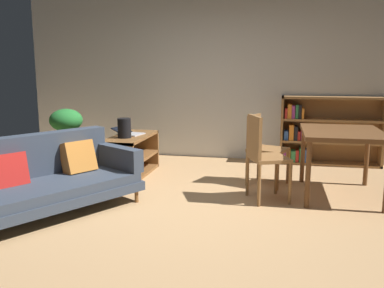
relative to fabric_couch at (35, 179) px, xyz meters
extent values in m
plane|color=tan|center=(1.50, 0.46, -0.36)|extent=(8.16, 8.16, 0.00)
cube|color=silver|center=(1.50, 3.16, 0.99)|extent=(6.80, 0.10, 2.70)
cylinder|color=brown|center=(0.89, 0.56, -0.29)|extent=(0.04, 0.04, 0.14)
cylinder|color=brown|center=(0.25, 0.94, -0.29)|extent=(0.04, 0.04, 0.14)
cube|color=#384251|center=(0.08, -0.06, -0.17)|extent=(1.80, 2.21, 0.10)
cube|color=#384251|center=(0.08, -0.06, -0.07)|extent=(1.72, 2.12, 0.10)
cube|color=#384251|center=(-0.21, 0.11, 0.20)|extent=(1.17, 1.79, 0.45)
cube|color=#384251|center=(0.57, 0.76, 0.10)|extent=(0.78, 0.54, 0.26)
cube|color=red|center=(-0.18, -0.15, 0.12)|extent=(0.34, 0.38, 0.35)
cube|color=orange|center=(0.23, 0.51, 0.13)|extent=(0.40, 0.43, 0.38)
cube|color=brown|center=(0.41, 2.26, -0.08)|extent=(0.46, 0.04, 0.56)
cube|color=brown|center=(0.41, 1.17, -0.08)|extent=(0.46, 0.04, 0.56)
cube|color=brown|center=(0.41, 1.71, -0.12)|extent=(0.46, 1.09, 0.04)
cube|color=brown|center=(0.41, 1.71, 0.18)|extent=(0.46, 1.13, 0.04)
cube|color=brown|center=(0.41, 1.71, -0.34)|extent=(0.46, 1.09, 0.04)
cube|color=silver|center=(0.42, 1.78, 0.21)|extent=(0.27, 0.33, 0.02)
cube|color=black|center=(0.23, 1.82, 0.25)|extent=(0.24, 0.31, 0.09)
cylinder|color=black|center=(0.39, 1.52, 0.33)|extent=(0.18, 0.18, 0.26)
cylinder|color=slate|center=(0.39, 1.52, 0.38)|extent=(0.10, 0.10, 0.01)
cylinder|color=#9E9389|center=(-0.49, 1.57, -0.26)|extent=(0.33, 0.33, 0.21)
cylinder|color=#287A33|center=(-0.36, 1.60, 0.10)|extent=(0.32, 0.12, 0.53)
cylinder|color=#287A33|center=(-0.51, 1.64, 0.08)|extent=(0.08, 0.19, 0.48)
cylinder|color=#287A33|center=(-0.54, 1.57, 0.02)|extent=(0.15, 0.06, 0.37)
cylinder|color=#287A33|center=(-0.48, 1.52, 0.04)|extent=(0.07, 0.15, 0.40)
ellipsoid|color=#287A33|center=(-0.49, 1.57, 0.41)|extent=(0.45, 0.45, 0.32)
cylinder|color=brown|center=(2.74, 1.82, 0.00)|extent=(0.06, 0.06, 0.73)
cylinder|color=brown|center=(2.74, 0.77, 0.00)|extent=(0.06, 0.06, 0.73)
cylinder|color=brown|center=(3.53, 1.82, 0.00)|extent=(0.06, 0.06, 0.73)
cube|color=brown|center=(3.14, 1.29, 0.39)|extent=(0.89, 1.16, 0.05)
cylinder|color=olive|center=(2.56, 1.71, -0.14)|extent=(0.04, 0.04, 0.44)
cylinder|color=olive|center=(2.43, 1.36, -0.14)|extent=(0.04, 0.04, 0.44)
cylinder|color=olive|center=(2.17, 1.85, -0.14)|extent=(0.04, 0.04, 0.44)
cylinder|color=olive|center=(2.04, 1.50, -0.14)|extent=(0.04, 0.04, 0.44)
cube|color=olive|center=(2.30, 1.60, 0.10)|extent=(0.56, 0.54, 0.04)
cube|color=olive|center=(2.11, 1.68, 0.33)|extent=(0.16, 0.35, 0.42)
cylinder|color=olive|center=(2.41, 1.21, -0.13)|extent=(0.04, 0.04, 0.47)
cylinder|color=olive|center=(2.57, 0.84, -0.13)|extent=(0.04, 0.04, 0.47)
cylinder|color=olive|center=(2.08, 1.07, -0.13)|extent=(0.04, 0.04, 0.47)
cylinder|color=olive|center=(2.24, 0.70, -0.13)|extent=(0.04, 0.04, 0.47)
cube|color=olive|center=(2.32, 0.96, 0.12)|extent=(0.53, 0.56, 0.04)
cube|color=olive|center=(2.16, 0.89, 0.38)|extent=(0.18, 0.38, 0.46)
cube|color=olive|center=(2.47, 2.95, 0.17)|extent=(0.04, 0.30, 1.06)
cube|color=olive|center=(3.96, 2.95, 0.17)|extent=(0.04, 0.30, 1.06)
cube|color=olive|center=(3.21, 2.95, 0.68)|extent=(1.52, 0.30, 0.04)
cube|color=olive|center=(3.21, 2.95, -0.35)|extent=(1.52, 0.30, 0.04)
cube|color=olive|center=(3.21, 3.08, 0.17)|extent=(1.49, 0.04, 1.06)
cube|color=olive|center=(3.21, 2.95, 0.00)|extent=(1.49, 0.29, 0.04)
cube|color=olive|center=(3.21, 2.95, 0.34)|extent=(1.49, 0.29, 0.04)
cube|color=#993884|center=(2.53, 2.93, -0.24)|extent=(0.05, 0.22, 0.17)
cube|color=gold|center=(2.59, 2.92, -0.22)|extent=(0.06, 0.18, 0.21)
cube|color=#337F47|center=(2.66, 2.93, -0.24)|extent=(0.07, 0.21, 0.17)
cube|color=red|center=(2.72, 2.92, -0.24)|extent=(0.05, 0.19, 0.18)
cube|color=#337F47|center=(2.79, 2.93, -0.22)|extent=(0.06, 0.20, 0.22)
cube|color=#2D5199|center=(2.85, 2.93, -0.23)|extent=(0.05, 0.21, 0.20)
cube|color=#2D5199|center=(2.54, 2.92, 0.09)|extent=(0.07, 0.20, 0.14)
cube|color=orange|center=(2.62, 2.93, 0.14)|extent=(0.07, 0.22, 0.24)
cube|color=black|center=(2.69, 2.93, 0.13)|extent=(0.05, 0.24, 0.22)
cube|color=red|center=(2.74, 2.92, 0.09)|extent=(0.04, 0.19, 0.14)
cube|color=#993884|center=(2.79, 2.92, 0.09)|extent=(0.05, 0.19, 0.15)
cube|color=#2D5199|center=(2.85, 2.93, 0.12)|extent=(0.05, 0.21, 0.21)
cube|color=red|center=(2.53, 2.93, 0.44)|extent=(0.04, 0.23, 0.16)
cube|color=orange|center=(2.58, 2.93, 0.47)|extent=(0.06, 0.22, 0.22)
cube|color=#993884|center=(2.64, 2.93, 0.46)|extent=(0.05, 0.22, 0.20)
cube|color=#337F47|center=(2.69, 2.92, 0.46)|extent=(0.04, 0.19, 0.21)
cube|color=black|center=(2.73, 2.93, 0.46)|extent=(0.04, 0.23, 0.21)
cube|color=orange|center=(2.78, 2.93, 0.44)|extent=(0.03, 0.23, 0.16)
camera|label=1|loc=(2.41, -3.64, 1.11)|focal=38.38mm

